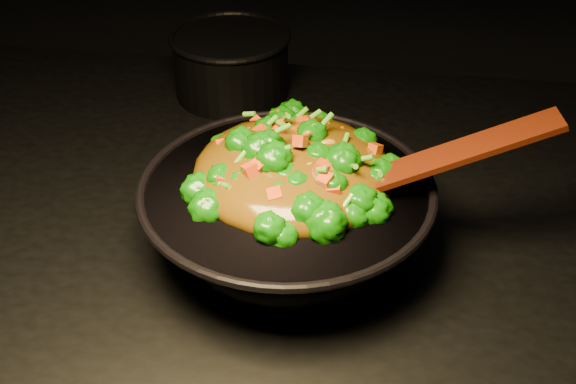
# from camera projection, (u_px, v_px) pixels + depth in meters

# --- Properties ---
(wok) EXTENTS (0.46, 0.46, 0.10)m
(wok) POSITION_uv_depth(u_px,v_px,m) (287.00, 219.00, 0.94)
(wok) COLOR black
(wok) RESTS_ON stovetop
(stir_fry) EXTENTS (0.33, 0.33, 0.09)m
(stir_fry) POSITION_uv_depth(u_px,v_px,m) (293.00, 146.00, 0.91)
(stir_fry) COLOR #125F06
(stir_fry) RESTS_ON wok
(spatula) EXTENTS (0.28, 0.09, 0.12)m
(spatula) POSITION_uv_depth(u_px,v_px,m) (438.00, 159.00, 0.87)
(spatula) COLOR #3A0F05
(spatula) RESTS_ON wok
(back_pot) EXTENTS (0.27, 0.27, 0.12)m
(back_pot) POSITION_uv_depth(u_px,v_px,m) (231.00, 64.00, 1.29)
(back_pot) COLOR black
(back_pot) RESTS_ON stovetop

